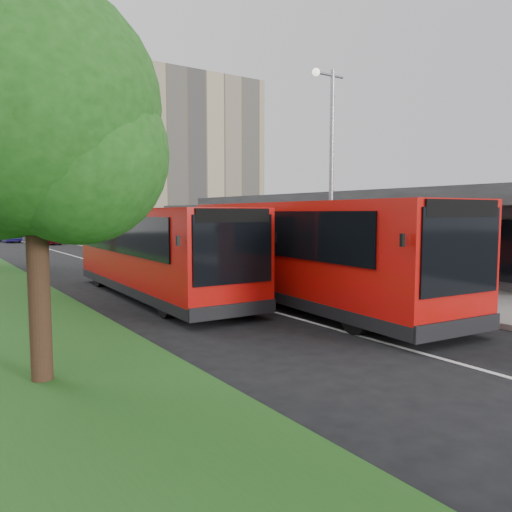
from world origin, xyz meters
The scene contains 15 objects.
ground centered at (0.00, 0.00, 0.00)m, with size 120.00×120.00×0.00m, color black.
pavement centered at (6.00, 20.00, 0.07)m, with size 5.00×80.00×0.15m, color slate.
lane_centre_line centered at (0.00, 15.00, 0.01)m, with size 0.12×70.00×0.01m, color silver.
kerb_dashes centered at (3.30, 19.00, 0.01)m, with size 0.12×56.00×0.01m.
office_block centered at (14.00, 42.00, 9.00)m, with size 22.00×12.00×18.00m, color tan.
station_building centered at (10.86, 8.00, 2.04)m, with size 7.70×26.00×4.00m.
tree_near centered at (-7.01, -2.95, 4.37)m, with size 4.26×4.26×6.77m.
lamp_post_near centered at (4.12, 2.00, 4.72)m, with size 1.44×0.28×8.00m.
lamp_post_far centered at (4.12, 22.00, 4.72)m, with size 1.44×0.28×8.00m.
bus_main centered at (1.52, 0.14, 1.67)m, with size 3.83×11.69×3.26m.
bus_second centered at (-1.76, 4.37, 1.58)m, with size 3.16×10.98×3.08m.
litter_bin centered at (5.50, 10.59, 0.62)m, with size 0.52×0.52×0.93m, color #3A2117.
bollard centered at (5.00, 18.53, 0.61)m, with size 0.15×0.15×0.92m, color #F9AA0D.
car_near centered at (1.32, 36.89, 0.60)m, with size 1.41×3.50×1.19m, color #5E0D15.
car_far centered at (-1.18, 42.74, 0.64)m, with size 1.36×3.91×1.29m, color navy.
Camera 1 is at (-8.63, -11.95, 2.95)m, focal length 35.00 mm.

